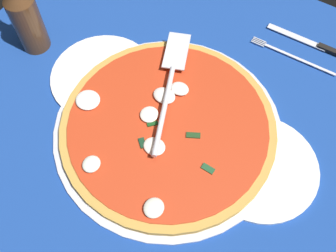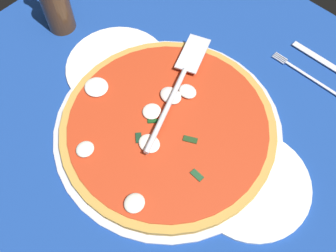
{
  "view_description": "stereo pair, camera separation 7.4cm",
  "coord_description": "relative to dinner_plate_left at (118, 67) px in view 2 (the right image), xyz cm",
  "views": [
    {
      "loc": [
        17.96,
        -28.43,
        66.8
      ],
      "look_at": [
        -1.07,
        2.57,
        2.0
      ],
      "focal_mm": 42.69,
      "sensor_mm": 36.0,
      "label": 1
    },
    {
      "loc": [
        23.85,
        -23.92,
        66.8
      ],
      "look_at": [
        -1.07,
        2.57,
        2.0
      ],
      "focal_mm": 42.69,
      "sensor_mm": 36.0,
      "label": 2
    }
  ],
  "objects": [
    {
      "name": "place_setting_far",
      "position": [
        32.71,
        27.82,
        -0.15
      ],
      "size": [
        21.38,
        12.3,
        1.4
      ],
      "rotation": [
        0.0,
        0.0,
        3.15
      ],
      "color": "white",
      "rests_on": "ground_plane"
    },
    {
      "name": "pizza_pan",
      "position": [
        17.82,
        -3.65,
        -0.05
      ],
      "size": [
        43.1,
        43.1,
        0.9
      ],
      "primitive_type": "cylinder",
      "color": "silver",
      "rests_on": "ground_plane"
    },
    {
      "name": "pizza_server",
      "position": [
        13.92,
        3.17,
        3.51
      ],
      "size": [
        13.07,
        27.62,
        1.0
      ],
      "rotation": [
        0.0,
        0.0,
        1.95
      ],
      "color": "silver",
      "rests_on": "pizza"
    },
    {
      "name": "pizza",
      "position": [
        17.67,
        -3.77,
        1.23
      ],
      "size": [
        40.42,
        40.42,
        2.76
      ],
      "color": "gold",
      "rests_on": "pizza_pan"
    },
    {
      "name": "ground_plane",
      "position": [
        18.9,
        -6.22,
        -1.0
      ],
      "size": [
        100.12,
        100.12,
        0.8
      ],
      "primitive_type": "cube",
      "color": "navy"
    },
    {
      "name": "checker_pattern",
      "position": [
        18.9,
        -6.22,
        -0.55
      ],
      "size": [
        100.12,
        100.12,
        0.1
      ],
      "color": "silver",
      "rests_on": "ground_plane"
    },
    {
      "name": "dinner_plate_right",
      "position": [
        36.0,
        -1.56,
        0.0
      ],
      "size": [
        20.96,
        20.96,
        1.0
      ],
      "primitive_type": "cylinder",
      "color": "white",
      "rests_on": "ground_plane"
    },
    {
      "name": "dinner_plate_left",
      "position": [
        0.0,
        0.0,
        0.0
      ],
      "size": [
        21.3,
        21.3,
        1.0
      ],
      "primitive_type": "cylinder",
      "color": "white",
      "rests_on": "ground_plane"
    }
  ]
}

